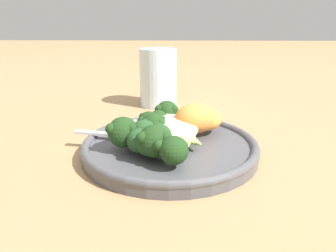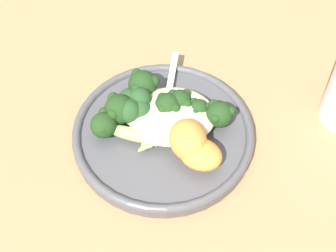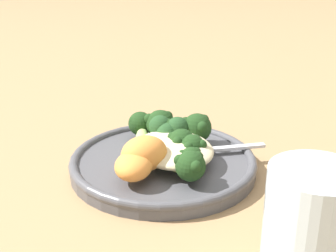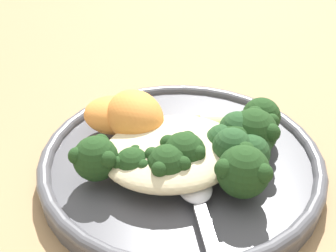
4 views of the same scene
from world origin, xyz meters
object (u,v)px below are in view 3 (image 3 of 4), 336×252
(broccoli_stalk_7, at_px, (142,128))
(kale_tuft, at_px, (170,129))
(sweet_potato_chunk_1, at_px, (144,154))
(broccoli_stalk_2, at_px, (184,148))
(broccoli_stalk_3, at_px, (177,143))
(spoon, at_px, (208,148))
(quinoa_mound, at_px, (174,149))
(broccoli_stalk_4, at_px, (187,132))
(sweet_potato_chunk_0, at_px, (134,166))
(water_glass, at_px, (310,236))
(broccoli_stalk_1, at_px, (178,156))
(plate, at_px, (163,162))
(broccoli_stalk_5, at_px, (162,134))
(broccoli_stalk_6, at_px, (159,126))
(broccoli_stalk_0, at_px, (181,163))

(broccoli_stalk_7, xyz_separation_m, kale_tuft, (-0.03, -0.03, 0.00))
(sweet_potato_chunk_1, bearing_deg, broccoli_stalk_2, -78.48)
(broccoli_stalk_3, bearing_deg, spoon, 15.55)
(broccoli_stalk_2, relative_size, broccoli_stalk_3, 1.07)
(quinoa_mound, relative_size, broccoli_stalk_2, 1.40)
(quinoa_mound, bearing_deg, sweet_potato_chunk_1, 111.57)
(broccoli_stalk_4, bearing_deg, sweet_potato_chunk_0, -154.19)
(water_glass, bearing_deg, broccoli_stalk_3, 2.40)
(quinoa_mound, relative_size, broccoli_stalk_1, 1.15)
(plate, xyz_separation_m, broccoli_stalk_5, (0.03, -0.01, 0.03))
(plate, xyz_separation_m, sweet_potato_chunk_1, (-0.03, 0.04, 0.03))
(sweet_potato_chunk_0, bearing_deg, water_glass, -159.06)
(broccoli_stalk_3, relative_size, broccoli_stalk_5, 0.98)
(spoon, bearing_deg, water_glass, -87.01)
(broccoli_stalk_4, xyz_separation_m, sweet_potato_chunk_1, (-0.05, 0.08, 0.00))
(broccoli_stalk_6, relative_size, water_glass, 0.66)
(broccoli_stalk_6, bearing_deg, broccoli_stalk_4, -89.39)
(quinoa_mound, distance_m, broccoli_stalk_3, 0.01)
(quinoa_mound, height_order, broccoli_stalk_5, broccoli_stalk_5)
(broccoli_stalk_4, relative_size, sweet_potato_chunk_0, 2.12)
(broccoli_stalk_7, bearing_deg, sweet_potato_chunk_1, -177.03)
(plate, bearing_deg, broccoli_stalk_6, -15.71)
(plate, bearing_deg, broccoli_stalk_3, -110.70)
(broccoli_stalk_3, height_order, broccoli_stalk_5, broccoli_stalk_3)
(plate, height_order, broccoli_stalk_6, broccoli_stalk_6)
(broccoli_stalk_6, relative_size, sweet_potato_chunk_0, 1.42)
(sweet_potato_chunk_1, bearing_deg, plate, -48.32)
(broccoli_stalk_0, height_order, broccoli_stalk_1, broccoli_stalk_0)
(plate, relative_size, kale_tuft, 4.33)
(broccoli_stalk_4, xyz_separation_m, broccoli_stalk_7, (0.04, 0.05, -0.00))
(broccoli_stalk_0, relative_size, broccoli_stalk_2, 1.52)
(quinoa_mound, xyz_separation_m, broccoli_stalk_0, (-0.05, 0.01, 0.00))
(broccoli_stalk_1, relative_size, water_glass, 0.85)
(broccoli_stalk_7, bearing_deg, sweet_potato_chunk_0, 176.73)
(broccoli_stalk_2, height_order, broccoli_stalk_4, broccoli_stalk_4)
(broccoli_stalk_6, bearing_deg, broccoli_stalk_1, -139.99)
(broccoli_stalk_1, distance_m, broccoli_stalk_2, 0.02)
(spoon, bearing_deg, broccoli_stalk_3, -176.43)
(broccoli_stalk_0, xyz_separation_m, broccoli_stalk_6, (0.11, -0.01, 0.00))
(quinoa_mound, distance_m, broccoli_stalk_0, 0.05)
(broccoli_stalk_0, bearing_deg, water_glass, -11.78)
(broccoli_stalk_6, height_order, sweet_potato_chunk_0, broccoli_stalk_6)
(kale_tuft, bearing_deg, broccoli_stalk_5, 114.78)
(broccoli_stalk_1, height_order, water_glass, water_glass)
(broccoli_stalk_3, height_order, broccoli_stalk_6, broccoli_stalk_6)
(kale_tuft, bearing_deg, broccoli_stalk_3, 170.94)
(broccoli_stalk_4, distance_m, sweet_potato_chunk_1, 0.10)
(quinoa_mound, bearing_deg, plate, 37.22)
(broccoli_stalk_7, bearing_deg, broccoli_stalk_6, -101.09)
(broccoli_stalk_0, bearing_deg, kale_tuft, 146.08)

